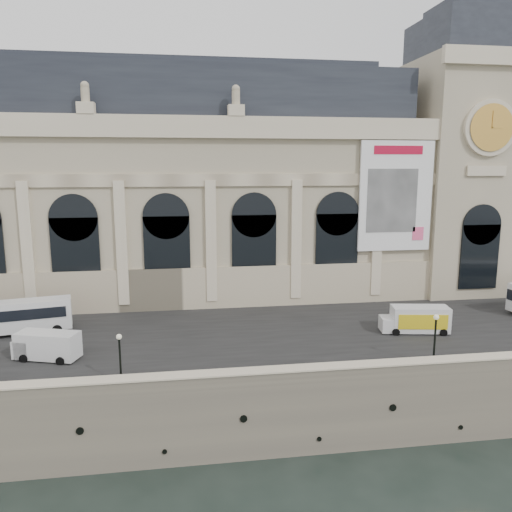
# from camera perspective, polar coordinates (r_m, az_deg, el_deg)

# --- Properties ---
(ground) EXTENTS (260.00, 260.00, 0.00)m
(ground) POSITION_cam_1_polar(r_m,az_deg,el_deg) (41.67, -4.37, -22.58)
(ground) COLOR black
(ground) RESTS_ON ground
(quay) EXTENTS (160.00, 70.00, 6.00)m
(quay) POSITION_cam_1_polar(r_m,az_deg,el_deg) (72.67, -6.44, -5.43)
(quay) COLOR #786F5C
(quay) RESTS_ON ground
(street) EXTENTS (160.00, 24.00, 0.06)m
(street) POSITION_cam_1_polar(r_m,az_deg,el_deg) (51.71, -5.61, -8.45)
(street) COLOR #2D2D2D
(street) RESTS_ON quay
(parapet) EXTENTS (160.00, 1.40, 1.21)m
(parapet) POSITION_cam_1_polar(r_m,az_deg,el_deg) (39.03, -4.57, -13.91)
(parapet) COLOR #786F5C
(parapet) RESTS_ON quay
(museum) EXTENTS (69.00, 18.70, 29.10)m
(museum) POSITION_cam_1_polar(r_m,az_deg,el_deg) (65.97, -11.83, 7.57)
(museum) COLOR #BBAC90
(museum) RESTS_ON quay
(clock_pavilion) EXTENTS (13.00, 14.72, 36.70)m
(clock_pavilion) POSITION_cam_1_polar(r_m,az_deg,el_deg) (72.58, 21.83, 10.22)
(clock_pavilion) COLOR #BBAC90
(clock_pavilion) RESTS_ON quay
(bus_left) EXTENTS (11.77, 4.56, 3.40)m
(bus_left) POSITION_cam_1_polar(r_m,az_deg,el_deg) (55.20, -26.35, -6.25)
(bus_left) COLOR silver
(bus_left) RESTS_ON quay
(van_c) EXTENTS (5.88, 3.65, 2.45)m
(van_c) POSITION_cam_1_polar(r_m,az_deg,el_deg) (47.53, -23.04, -9.40)
(van_c) COLOR silver
(van_c) RESTS_ON quay
(box_truck) EXTENTS (6.97, 3.27, 2.70)m
(box_truck) POSITION_cam_1_polar(r_m,az_deg,el_deg) (52.98, 17.82, -6.93)
(box_truck) COLOR silver
(box_truck) RESTS_ON quay
(lamp_left) EXTENTS (0.42, 0.42, 4.14)m
(lamp_left) POSITION_cam_1_polar(r_m,az_deg,el_deg) (39.94, -15.26, -11.43)
(lamp_left) COLOR black
(lamp_left) RESTS_ON quay
(lamp_right) EXTENTS (0.46, 0.46, 4.51)m
(lamp_right) POSITION_cam_1_polar(r_m,az_deg,el_deg) (44.66, 19.75, -9.09)
(lamp_right) COLOR black
(lamp_right) RESTS_ON quay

